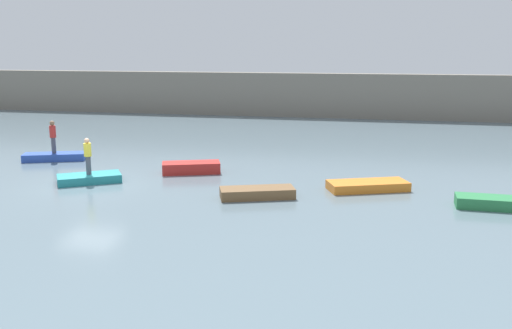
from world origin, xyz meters
The scene contains 10 objects.
ground_plane centered at (0.00, 0.00, 0.00)m, with size 120.00×120.00×0.00m, color slate.
embankment_wall centered at (0.00, 25.55, 1.82)m, with size 80.00×1.20×3.63m, color gray.
rowboat_blue centered at (-4.34, 4.45, 0.19)m, with size 3.09×1.01×0.38m, color #2B4CAD.
rowboat_teal centered at (-0.19, 0.41, 0.18)m, with size 2.66×1.29×0.36m, color teal.
rowboat_red centered at (3.58, 3.12, 0.26)m, with size 2.67×1.05×0.51m, color red.
rowboat_brown centered at (7.52, -0.54, 0.20)m, with size 2.90×1.06×0.40m, color brown.
rowboat_orange centered at (11.74, 1.60, 0.18)m, with size 3.26×1.27×0.37m, color orange.
rowboat_green centered at (16.42, -0.15, 0.21)m, with size 2.88×1.02×0.42m, color #2D7F47.
person_yellow_shirt centered at (-0.19, 0.41, 1.24)m, with size 0.32×0.32×1.60m.
person_red_shirt centered at (-4.34, 4.45, 1.34)m, with size 0.32×0.32×1.69m.
Camera 1 is at (11.93, -21.38, 5.84)m, focal length 39.40 mm.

